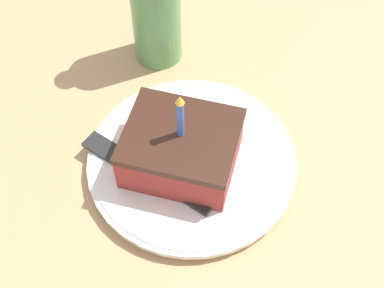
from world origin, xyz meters
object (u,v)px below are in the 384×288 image
(cake_slice, at_px, (181,148))
(fork, at_px, (137,168))
(plate, at_px, (192,162))
(bottle, at_px, (155,1))

(cake_slice, height_order, fork, cake_slice)
(plate, distance_m, fork, 0.07)
(plate, distance_m, bottle, 0.21)
(cake_slice, distance_m, fork, 0.06)
(plate, relative_size, cake_slice, 1.99)
(bottle, bearing_deg, plate, -151.25)
(plate, height_order, bottle, bottle)
(cake_slice, distance_m, bottle, 0.20)
(plate, bearing_deg, cake_slice, 132.05)
(fork, bearing_deg, cake_slice, -64.85)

